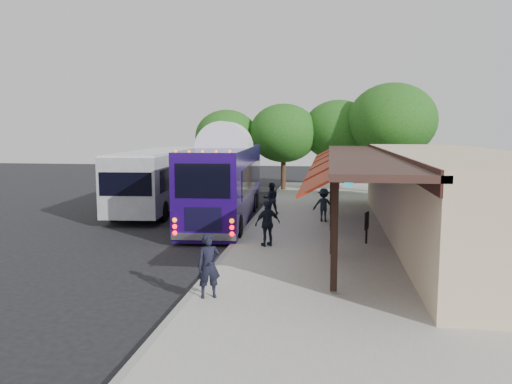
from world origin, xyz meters
The scene contains 15 objects.
ground centered at (0.00, 0.00, 0.00)m, with size 90.00×90.00×0.00m, color black.
sidewalk centered at (5.00, 4.00, 0.07)m, with size 10.00×40.00×0.15m, color #9E9B93.
curb centered at (0.05, 4.00, 0.07)m, with size 0.20×40.00×0.16m, color gray.
station_shelter centered at (8.38, 4.00, 1.85)m, with size 8.15×20.00×3.60m.
coach_bus centered at (-1.45, 7.13, 2.08)m, with size 3.32×12.20×3.86m.
city_bus centered at (-5.93, 10.33, 1.83)m, with size 3.70×12.49×3.31m.
ped_a centered at (0.60, -4.78, 0.98)m, with size 0.61×0.40×1.66m, color black.
ped_b centered at (0.70, 8.22, 0.96)m, with size 0.79×0.62×1.63m, color black.
ped_c centered at (1.40, 1.13, 1.00)m, with size 1.00×0.42×1.71m, color black.
ped_d centered at (3.40, 6.55, 0.93)m, with size 1.01×0.58×1.56m, color black.
sign_board centered at (5.06, 2.09, 0.97)m, with size 0.21×0.54×1.21m.
tree_left centered at (0.35, 18.99, 4.22)m, with size 4.94×4.94×6.33m.
tree_mid centered at (4.24, 19.76, 4.40)m, with size 5.16×5.16×6.61m.
tree_right centered at (7.77, 17.88, 5.06)m, with size 5.93×5.93×7.59m.
tree_far centered at (-3.86, 19.26, 3.95)m, with size 4.63×4.63×5.93m.
Camera 1 is at (3.60, -16.93, 4.44)m, focal length 35.00 mm.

